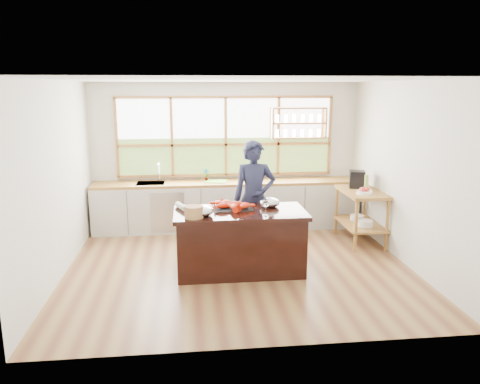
{
  "coord_description": "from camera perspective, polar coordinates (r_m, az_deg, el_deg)",
  "views": [
    {
      "loc": [
        -0.7,
        -6.51,
        2.6
      ],
      "look_at": [
        0.04,
        0.15,
        1.1
      ],
      "focal_mm": 35.0,
      "sensor_mm": 36.0,
      "label": 1
    }
  ],
  "objects": [
    {
      "name": "back_counter",
      "position": [
        8.75,
        -1.67,
        -1.56
      ],
      "size": [
        4.9,
        0.63,
        0.9
      ],
      "color": "beige",
      "rests_on": "ground_plane"
    },
    {
      "name": "room_shell",
      "position": [
        7.11,
        -0.44,
        5.8
      ],
      "size": [
        5.02,
        4.52,
        2.71
      ],
      "color": "silver",
      "rests_on": "ground_plane"
    },
    {
      "name": "wine_bottle",
      "position": [
        8.08,
        15.15,
        1.05
      ],
      "size": [
        0.09,
        0.09,
        0.28
      ],
      "primitive_type": "cylinder",
      "rotation": [
        0.0,
        0.0,
        0.27
      ],
      "color": "#90AF54",
      "rests_on": "right_shelf_unit"
    },
    {
      "name": "potted_plant",
      "position": [
        8.66,
        -4.15,
        2.1
      ],
      "size": [
        0.13,
        0.09,
        0.24
      ],
      "primitive_type": "imported",
      "rotation": [
        0.0,
        0.0,
        0.07
      ],
      "color": "slate",
      "rests_on": "back_counter"
    },
    {
      "name": "cook",
      "position": [
        7.3,
        1.75,
        -0.78
      ],
      "size": [
        0.67,
        0.46,
        1.81
      ],
      "primitive_type": "imported",
      "rotation": [
        0.0,
        0.0,
        -0.03
      ],
      "color": "#191C34",
      "rests_on": "ground_plane"
    },
    {
      "name": "espresso_machine",
      "position": [
        8.34,
        14.08,
        1.52
      ],
      "size": [
        0.32,
        0.33,
        0.29
      ],
      "primitive_type": "cube",
      "rotation": [
        0.0,
        0.0,
        -0.27
      ],
      "color": "black",
      "rests_on": "right_shelf_unit"
    },
    {
      "name": "right_shelf_unit",
      "position": [
        8.19,
        14.55,
        -1.87
      ],
      "size": [
        0.62,
        1.1,
        0.9
      ],
      "color": "#A5792F",
      "rests_on": "ground_plane"
    },
    {
      "name": "lobster_pile",
      "position": [
        6.68,
        -1.11,
        -1.59
      ],
      "size": [
        0.55,
        0.48,
        0.08
      ],
      "color": "red",
      "rests_on": "slate_board"
    },
    {
      "name": "wicker_basket",
      "position": [
        6.25,
        -5.64,
        -2.44
      ],
      "size": [
        0.25,
        0.25,
        0.16
      ],
      "primitive_type": "cylinder",
      "color": "#AF7545",
      "rests_on": "island"
    },
    {
      "name": "ground_plane",
      "position": [
        7.05,
        -0.19,
        -9.01
      ],
      "size": [
        5.0,
        5.0,
        0.0
      ],
      "primitive_type": "plane",
      "color": "olive"
    },
    {
      "name": "parchment_roll",
      "position": [
        6.72,
        -7.2,
        -1.75
      ],
      "size": [
        0.18,
        0.31,
        0.08
      ],
      "primitive_type": "cylinder",
      "rotation": [
        1.57,
        0.0,
        0.36
      ],
      "color": "silver",
      "rests_on": "island"
    },
    {
      "name": "fruit_bowl",
      "position": [
        7.88,
        14.94,
        0.08
      ],
      "size": [
        0.25,
        0.25,
        0.11
      ],
      "color": "white",
      "rests_on": "right_shelf_unit"
    },
    {
      "name": "island",
      "position": [
        6.7,
        -0.0,
        -6.02
      ],
      "size": [
        1.85,
        0.9,
        0.9
      ],
      "color": "black",
      "rests_on": "ground_plane"
    },
    {
      "name": "mixing_bowl_left",
      "position": [
        6.34,
        -4.68,
        -2.31
      ],
      "size": [
        0.32,
        0.32,
        0.15
      ],
      "primitive_type": "ellipsoid",
      "color": "#B3B6BB",
      "rests_on": "island"
    },
    {
      "name": "slate_board",
      "position": [
        6.7,
        -1.05,
        -1.97
      ],
      "size": [
        0.61,
        0.48,
        0.02
      ],
      "primitive_type": "cube",
      "rotation": [
        0.0,
        0.0,
        0.16
      ],
      "color": "black",
      "rests_on": "island"
    },
    {
      "name": "mixing_bowl_right",
      "position": [
        6.82,
        3.65,
        -1.28
      ],
      "size": [
        0.29,
        0.29,
        0.14
      ],
      "primitive_type": "ellipsoid",
      "color": "#B3B6BB",
      "rests_on": "island"
    },
    {
      "name": "wine_glass",
      "position": [
        6.31,
        3.15,
        -1.48
      ],
      "size": [
        0.08,
        0.08,
        0.22
      ],
      "color": "white",
      "rests_on": "island"
    },
    {
      "name": "cutting_board",
      "position": [
        8.63,
        -2.98,
        1.32
      ],
      "size": [
        0.45,
        0.38,
        0.01
      ],
      "primitive_type": "cube",
      "rotation": [
        0.0,
        0.0,
        -0.21
      ],
      "color": "#64BF36",
      "rests_on": "back_counter"
    }
  ]
}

